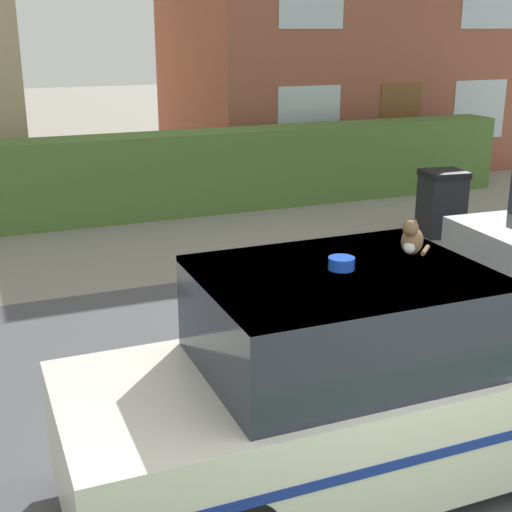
# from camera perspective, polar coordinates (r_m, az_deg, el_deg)

# --- Properties ---
(road_strip) EXTENTS (28.00, 5.94, 0.01)m
(road_strip) POSITION_cam_1_polar(r_m,az_deg,el_deg) (7.02, 2.35, -9.62)
(road_strip) COLOR #4C4C51
(road_strip) RESTS_ON ground
(garden_hedge) EXTENTS (15.13, 0.83, 1.46)m
(garden_hedge) POSITION_cam_1_polar(r_m,az_deg,el_deg) (12.72, -10.27, 6.19)
(garden_hedge) COLOR #4C7233
(garden_hedge) RESTS_ON ground
(police_car) EXTENTS (4.50, 1.61, 1.76)m
(police_car) POSITION_cam_1_polar(r_m,az_deg,el_deg) (5.29, 8.74, -10.14)
(police_car) COLOR black
(police_car) RESTS_ON road_strip
(cat) EXTENTS (0.31, 0.25, 0.27)m
(cat) POSITION_cam_1_polar(r_m,az_deg,el_deg) (4.89, 12.37, 1.33)
(cat) COLOR brown
(cat) RESTS_ON police_car
(house_right) EXTENTS (8.17, 5.70, 7.33)m
(house_right) POSITION_cam_1_polar(r_m,az_deg,el_deg) (18.16, 6.83, 19.33)
(house_right) COLOR #93513D
(house_right) RESTS_ON ground
(wheelie_bin) EXTENTS (0.72, 0.68, 1.06)m
(wheelie_bin) POSITION_cam_1_polar(r_m,az_deg,el_deg) (11.91, 14.63, 4.15)
(wheelie_bin) COLOR black
(wheelie_bin) RESTS_ON ground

